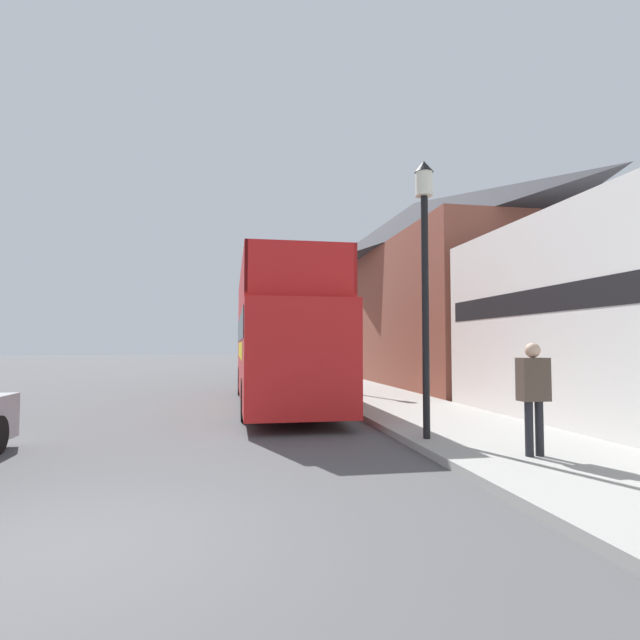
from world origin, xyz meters
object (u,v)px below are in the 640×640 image
object	(u,v)px
pedestrian_second	(533,388)
lamp_post_nearest	(425,247)
tour_bus	(280,345)
lamp_post_second	(331,296)
parked_car_ahead_of_bus	(273,371)

from	to	relation	value
pedestrian_second	lamp_post_nearest	xyz separation A→B (m)	(-1.06, 1.67, 2.47)
tour_bus	lamp_post_second	world-z (taller)	lamp_post_second
tour_bus	lamp_post_second	size ratio (longest dim) A/B	2.06
parked_car_ahead_of_bus	lamp_post_second	xyz separation A→B (m)	(1.75, -4.84, 3.04)
tour_bus	parked_car_ahead_of_bus	bearing A→B (deg)	86.82
parked_car_ahead_of_bus	pedestrian_second	size ratio (longest dim) A/B	2.54
tour_bus	lamp_post_nearest	xyz separation A→B (m)	(2.00, -6.82, 1.82)
tour_bus	lamp_post_second	distance (m)	4.09
pedestrian_second	lamp_post_second	distance (m)	11.65
lamp_post_nearest	lamp_post_second	xyz separation A→B (m)	(0.25, 9.69, 0.04)
tour_bus	lamp_post_second	bearing A→B (deg)	52.48
lamp_post_nearest	lamp_post_second	size ratio (longest dim) A/B	0.99
tour_bus	lamp_post_second	xyz separation A→B (m)	(2.25, 2.87, 1.85)
lamp_post_second	tour_bus	bearing A→B (deg)	-128.03
pedestrian_second	lamp_post_nearest	bearing A→B (deg)	122.45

